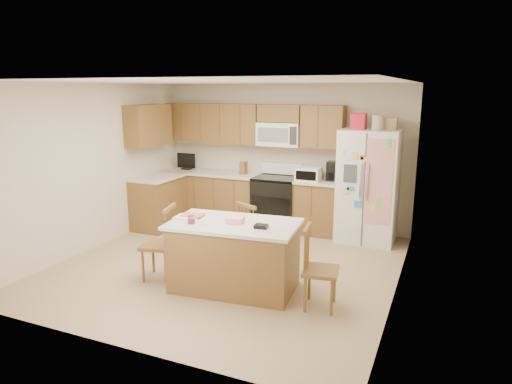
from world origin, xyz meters
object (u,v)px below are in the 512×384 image
at_px(island, 234,255).
at_px(windsor_chair_right, 318,270).
at_px(windsor_chair_left, 160,245).
at_px(stove, 277,202).
at_px(refrigerator, 368,185).
at_px(windsor_chair_back, 253,237).

relative_size(island, windsor_chair_right, 1.72).
xyz_separation_m(windsor_chair_left, windsor_chair_right, (2.09, 0.02, -0.01)).
xyz_separation_m(island, windsor_chair_left, (-1.01, -0.10, 0.03)).
xyz_separation_m(stove, windsor_chair_right, (1.49, -2.64, -0.03)).
bearing_deg(refrigerator, windsor_chair_right, -91.85).
bearing_deg(windsor_chair_left, windsor_chair_right, 0.52).
xyz_separation_m(island, windsor_chair_back, (-0.05, 0.72, 0.01)).
relative_size(stove, windsor_chair_right, 1.20).
relative_size(windsor_chair_left, windsor_chair_right, 1.03).
distance_m(stove, windsor_chair_right, 3.03).
height_order(refrigerator, windsor_chair_back, refrigerator).
bearing_deg(windsor_chair_right, windsor_chair_left, -179.48).
bearing_deg(windsor_chair_left, windsor_chair_back, 40.64).
bearing_deg(stove, refrigerator, -2.30).
bearing_deg(windsor_chair_back, windsor_chair_left, -139.36).
bearing_deg(island, refrigerator, 64.97).
bearing_deg(windsor_chair_back, windsor_chair_right, -35.11).
bearing_deg(windsor_chair_left, refrigerator, 50.06).
height_order(stove, windsor_chair_left, stove).
bearing_deg(windsor_chair_left, stove, 77.24).
relative_size(island, windsor_chair_left, 1.67).
bearing_deg(island, windsor_chair_left, -174.35).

